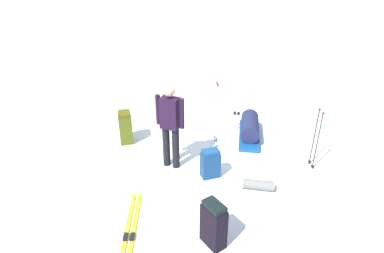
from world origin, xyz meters
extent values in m
plane|color=white|center=(0.00, 0.00, 0.00)|extent=(80.00, 80.00, 0.00)
cylinder|color=black|center=(-0.44, 0.21, 0.42)|extent=(0.14, 0.14, 0.85)
cylinder|color=black|center=(-0.41, 0.41, 0.42)|extent=(0.14, 0.14, 0.85)
cube|color=black|center=(-0.42, 0.31, 1.15)|extent=(0.26, 0.37, 0.60)
cylinder|color=black|center=(-0.46, 0.07, 1.18)|extent=(0.09, 0.09, 0.58)
cylinder|color=black|center=(-0.39, 0.55, 1.18)|extent=(0.09, 0.09, 0.58)
sphere|color=tan|center=(-0.42, 0.31, 1.59)|extent=(0.22, 0.22, 0.22)
cube|color=gold|center=(-2.41, 0.40, 0.01)|extent=(1.93, 0.60, 0.02)
cube|color=black|center=(-2.41, 0.40, 0.04)|extent=(0.15, 0.10, 0.03)
cube|color=gold|center=(-2.39, 0.30, 0.01)|extent=(1.93, 0.60, 0.02)
cube|color=black|center=(-2.39, 0.30, 0.04)|extent=(0.15, 0.10, 0.03)
cube|color=silver|center=(2.27, -0.58, 0.01)|extent=(1.79, 0.21, 0.02)
cube|color=black|center=(2.27, -0.58, 0.04)|extent=(0.14, 0.07, 0.03)
cube|color=silver|center=(2.28, -0.68, 0.01)|extent=(1.79, 0.21, 0.02)
cube|color=black|center=(2.28, -0.68, 0.04)|extent=(0.14, 0.07, 0.03)
cube|color=navy|center=(-0.58, -0.50, 0.24)|extent=(0.37, 0.41, 0.48)
cube|color=navy|center=(-0.58, -0.50, 0.52)|extent=(0.33, 0.37, 0.08)
cube|color=black|center=(-2.18, -0.87, 0.32)|extent=(0.40, 0.42, 0.65)
cube|color=black|center=(-2.18, -0.87, 0.69)|extent=(0.36, 0.38, 0.08)
cube|color=#4B5515|center=(0.24, 1.58, 0.32)|extent=(0.45, 0.41, 0.64)
cube|color=#4E4C10|center=(0.24, 1.58, 0.68)|extent=(0.40, 0.37, 0.08)
cylinder|color=#B7AFC6|center=(0.70, -0.37, 0.66)|extent=(0.02, 0.02, 1.32)
sphere|color=#A51919|center=(0.70, -0.37, 1.35)|extent=(0.05, 0.05, 0.05)
cylinder|color=black|center=(0.70, -0.37, 0.06)|extent=(0.07, 0.07, 0.01)
cylinder|color=#B7AFC6|center=(0.82, -0.33, 0.66)|extent=(0.02, 0.02, 1.32)
sphere|color=#A51919|center=(0.82, -0.33, 1.35)|extent=(0.05, 0.05, 0.05)
cylinder|color=black|center=(0.82, -0.33, 0.06)|extent=(0.07, 0.07, 0.01)
cylinder|color=black|center=(0.15, -2.39, 0.58)|extent=(0.02, 0.02, 1.17)
sphere|color=#A51919|center=(0.15, -2.39, 1.20)|extent=(0.05, 0.05, 0.05)
cylinder|color=black|center=(0.15, -2.39, 0.06)|extent=(0.07, 0.07, 0.01)
cylinder|color=black|center=(0.31, -2.35, 0.58)|extent=(0.02, 0.02, 1.17)
sphere|color=#A51919|center=(0.31, -2.35, 1.20)|extent=(0.05, 0.05, 0.05)
cylinder|color=black|center=(0.31, -2.35, 0.06)|extent=(0.07, 0.07, 0.01)
cube|color=navy|center=(1.12, -1.07, 0.04)|extent=(1.42, 0.58, 0.09)
cylinder|color=#1E2448|center=(1.12, -1.07, 0.29)|extent=(1.00, 0.49, 0.40)
cylinder|color=slate|center=(-0.76, -1.41, 0.09)|extent=(0.22, 0.56, 0.18)
cylinder|color=black|center=(1.07, 0.72, 0.13)|extent=(0.07, 0.07, 0.26)
camera|label=1|loc=(-5.58, -1.42, 3.68)|focal=30.57mm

